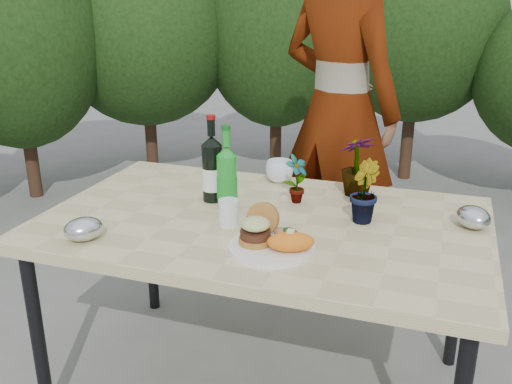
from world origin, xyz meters
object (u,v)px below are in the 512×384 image
(patio_table, at_px, (263,233))
(person, at_px, (339,109))
(dinner_plate, at_px, (272,247))
(wine_bottle, at_px, (212,170))

(patio_table, bearing_deg, person, 86.59)
(dinner_plate, height_order, person, person)
(patio_table, distance_m, person, 1.10)
(patio_table, relative_size, wine_bottle, 4.66)
(wine_bottle, relative_size, person, 0.18)
(dinner_plate, distance_m, person, 1.32)
(patio_table, distance_m, dinner_plate, 0.27)
(patio_table, bearing_deg, wine_bottle, 154.69)
(patio_table, height_order, wine_bottle, wine_bottle)
(dinner_plate, bearing_deg, wine_bottle, 134.80)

